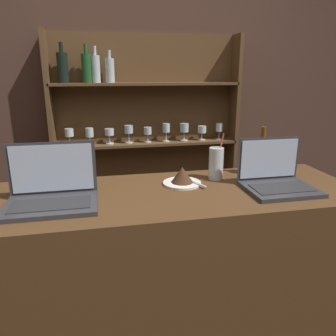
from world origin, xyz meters
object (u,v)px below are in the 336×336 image
Objects in this scene: laptop_far at (276,179)px; cake_plate at (182,177)px; laptop_near at (52,192)px; water_glass at (216,163)px; wine_bottle_amber at (262,156)px.

laptop_far is 0.42m from cake_plate.
laptop_near is 1.55× the size of water_glass.
water_glass is 0.92× the size of wine_bottle_amber.
wine_bottle_amber is (0.25, 0.03, 0.01)m from water_glass.
wine_bottle_amber is at bearing 81.38° from laptop_far.
laptop_near is 0.95m from laptop_far.
wine_bottle_amber reaches higher than laptop_near.
water_glass is at bearing 14.13° from cake_plate.
water_glass reaches higher than cake_plate.
wine_bottle_amber reaches higher than cake_plate.
laptop_near is at bearing -166.94° from water_glass.
water_glass is at bearing 140.13° from laptop_far.
laptop_near is at bearing 179.29° from laptop_far.
laptop_near reaches higher than water_glass.
laptop_near is 1.16× the size of laptop_far.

